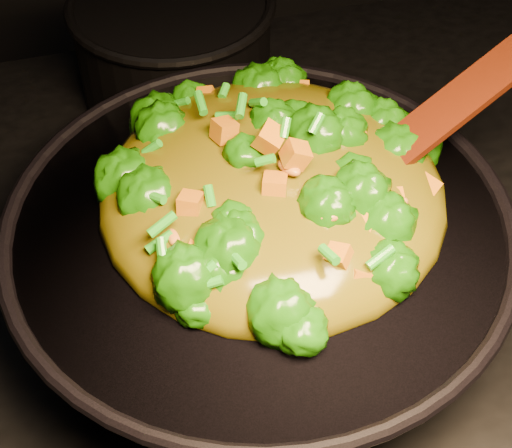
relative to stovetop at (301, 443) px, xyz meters
name	(u,v)px	position (x,y,z in m)	size (l,w,h in m)	color
stovetop	(301,443)	(0.00, 0.00, 0.00)	(1.20, 0.90, 0.90)	black
wok	(259,265)	(-0.08, -0.05, 0.51)	(0.46, 0.46, 0.13)	black
stir_fry	(273,155)	(-0.06, -0.03, 0.63)	(0.32, 0.32, 0.11)	#195B06
spatula	(412,138)	(0.07, -0.03, 0.62)	(0.28, 0.04, 0.01)	#391507
back_pot	(174,48)	(-0.09, 0.32, 0.52)	(0.24, 0.24, 0.14)	black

